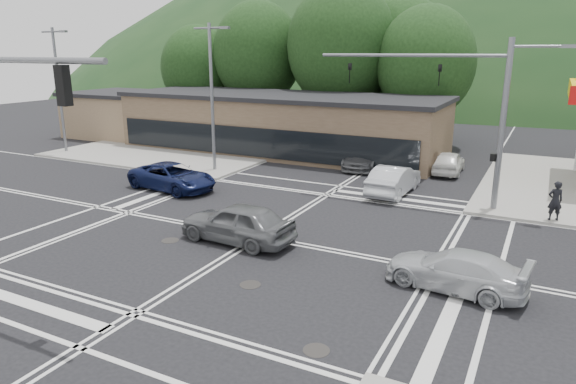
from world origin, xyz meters
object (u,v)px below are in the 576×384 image
at_px(car_silver_east, 455,270).
at_px(pedestrian, 555,201).
at_px(car_northbound, 363,156).
at_px(car_queue_a, 394,180).
at_px(car_queue_b, 449,162).
at_px(car_grey_center, 237,223).
at_px(car_blue_west, 172,177).

relative_size(car_silver_east, pedestrian, 2.51).
relative_size(car_silver_east, car_northbound, 0.88).
relative_size(car_queue_a, pedestrian, 2.64).
distance_m(car_silver_east, car_queue_b, 16.75).
bearing_deg(car_queue_a, car_queue_b, -103.40).
bearing_deg(car_silver_east, car_queue_b, -161.97).
bearing_deg(car_queue_a, car_grey_center, 72.35).
bearing_deg(car_blue_west, car_northbound, -28.88).
bearing_deg(car_northbound, car_queue_b, 0.53).
bearing_deg(car_queue_a, car_silver_east, 117.93).
bearing_deg(car_grey_center, car_blue_west, -121.30).
xyz_separation_m(car_queue_a, car_queue_b, (1.74, 6.21, -0.07)).
relative_size(car_blue_west, car_queue_a, 1.11).
distance_m(car_silver_east, car_queue_a, 11.36).
bearing_deg(car_blue_west, pedestrian, -72.53).
height_order(car_queue_a, pedestrian, pedestrian).
relative_size(car_queue_b, car_northbound, 0.81).
bearing_deg(car_queue_b, car_queue_a, 72.00).
xyz_separation_m(car_silver_east, pedestrian, (2.75, 8.73, 0.39)).
height_order(car_blue_west, car_northbound, car_northbound).
xyz_separation_m(car_blue_west, pedestrian, (18.78, 3.18, 0.32)).
bearing_deg(car_queue_b, car_silver_east, 98.60).
bearing_deg(car_blue_west, car_queue_b, -41.82).
height_order(car_northbound, pedestrian, pedestrian).
distance_m(car_blue_west, car_queue_b, 16.83).
bearing_deg(car_silver_east, car_queue_a, -147.24).
xyz_separation_m(car_northbound, pedestrian, (11.25, -6.90, 0.31)).
relative_size(car_queue_b, pedestrian, 2.31).
height_order(car_blue_west, car_queue_a, car_queue_a).
bearing_deg(car_blue_west, car_queue_a, -59.27).
xyz_separation_m(car_silver_east, car_queue_b, (-3.19, 16.44, 0.05)).
distance_m(car_queue_a, pedestrian, 7.83).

